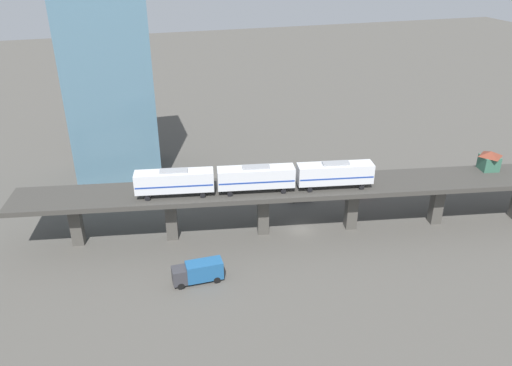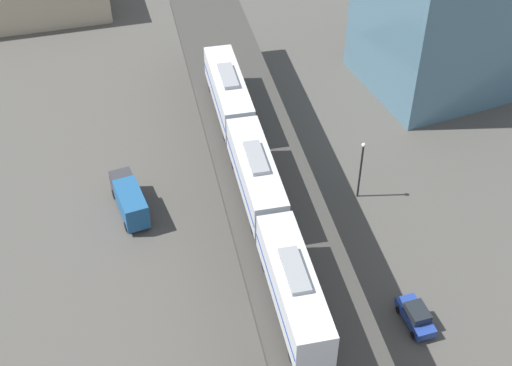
% 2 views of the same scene
% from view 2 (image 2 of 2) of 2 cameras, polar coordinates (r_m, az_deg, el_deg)
% --- Properties ---
extents(ground_plane, '(400.00, 400.00, 0.00)m').
position_cam_2_polar(ground_plane, '(62.55, 2.83, -11.40)').
color(ground_plane, '#4C4944').
extents(elevated_viaduct, '(24.61, 92.03, 8.49)m').
position_cam_2_polar(elevated_viaduct, '(56.83, 3.12, -7.10)').
color(elevated_viaduct, '#393733').
rests_on(elevated_viaduct, ground).
extents(subway_train, '(9.36, 37.11, 4.45)m').
position_cam_2_polar(subway_train, '(59.52, 0.00, 0.75)').
color(subway_train, silver).
rests_on(subway_train, elevated_viaduct).
extents(street_car_blue, '(2.25, 4.54, 1.89)m').
position_cam_2_polar(street_car_blue, '(63.49, 12.68, -10.33)').
color(street_car_blue, '#233D93').
rests_on(street_car_blue, ground).
extents(delivery_truck, '(2.42, 7.20, 3.20)m').
position_cam_2_polar(delivery_truck, '(72.01, -10.10, -1.27)').
color(delivery_truck, '#333338').
rests_on(delivery_truck, ground).
extents(street_lamp, '(0.44, 0.44, 6.94)m').
position_cam_2_polar(street_lamp, '(71.92, 8.40, 1.38)').
color(street_lamp, black).
rests_on(street_lamp, ground).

